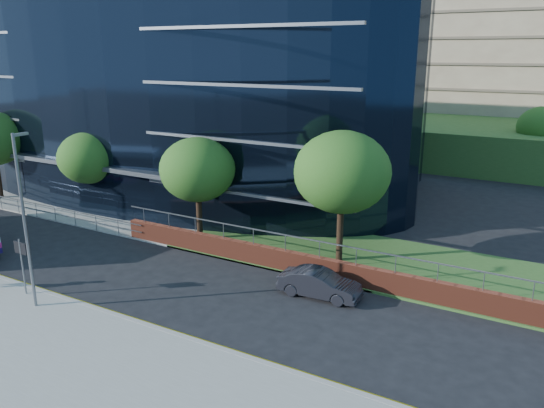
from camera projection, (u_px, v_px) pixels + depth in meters
The scene contains 12 objects.
far_forecourt at pixel (82, 204), 41.25m from camera, with size 50.00×8.00×0.10m, color gray.
grass_verge at pixel (492, 284), 27.02m from camera, with size 36.00×8.00×0.12m, color #2D511E.
glass_office at pixel (178, 92), 46.32m from camera, with size 44.00×23.10×16.00m.
retaining_wall at pixel (394, 284), 25.67m from camera, with size 34.00×0.40×2.11m.
guard_railings at pixel (18, 203), 38.64m from camera, with size 24.00×0.05×1.10m.
street_sign at pixel (21, 255), 25.17m from camera, with size 0.85×0.09×2.80m.
tree_far_b at pixel (88, 158), 37.42m from camera, with size 4.29×4.29×6.05m.
tree_far_c at pixel (197, 170), 32.17m from camera, with size 4.62×4.62×6.51m.
tree_far_d at pixel (342, 172), 28.56m from camera, with size 5.28×5.28×7.44m.
tree_dist_e at pixel (542, 127), 50.01m from camera, with size 4.62×4.62×6.51m.
streetlight_east at pixel (24, 217), 23.33m from camera, with size 0.15×0.77×8.00m.
parked_car at pixel (320, 284), 25.57m from camera, with size 1.41×4.04×1.33m, color black.
Camera 1 is at (26.48, -16.14, 11.46)m, focal length 35.00 mm.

